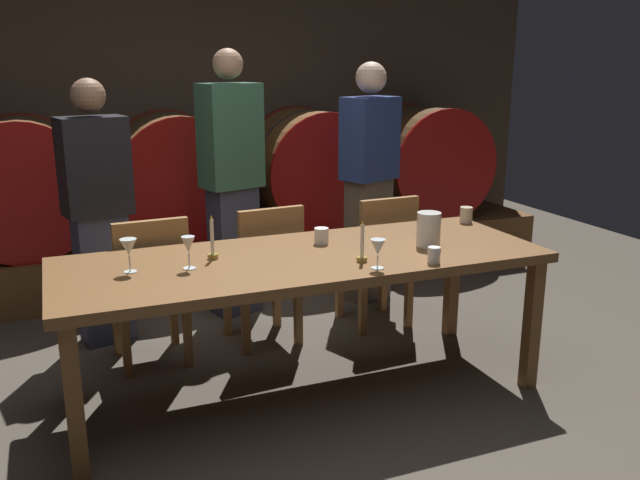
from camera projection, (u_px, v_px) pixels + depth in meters
ground_plane at (277, 421)px, 3.26m from camera, size 8.80×8.80×0.00m
back_wall at (164, 122)px, 5.52m from camera, size 6.77×0.24×2.42m
barrel_shelf at (183, 258)px, 5.30m from camera, size 6.09×0.90×0.37m
wine_barrel_left at (24, 186)px, 4.73m from camera, size 0.97×0.78×0.97m
wine_barrel_center at (175, 176)px, 5.12m from camera, size 0.97×0.78×0.97m
wine_barrel_right at (312, 168)px, 5.52m from camera, size 0.97×0.78×0.97m
wine_barrel_far_right at (424, 161)px, 5.91m from camera, size 0.97×0.78×0.97m
dining_table at (304, 268)px, 3.36m from camera, size 2.43×0.89×0.76m
chair_left at (151, 285)px, 3.73m from camera, size 0.42×0.42×0.88m
chair_center at (265, 269)px, 4.02m from camera, size 0.43×0.43×0.88m
chair_right at (380, 255)px, 4.30m from camera, size 0.42×0.42×0.88m
guest_left at (98, 213)px, 4.00m from camera, size 0.42×0.32×1.61m
guest_center at (232, 183)px, 4.45m from camera, size 0.43×0.34×1.78m
guest_right at (369, 182)px, 4.72m from camera, size 0.44×0.36×1.70m
candle_left at (213, 246)px, 3.27m from camera, size 0.05×0.05×0.22m
candle_right at (362, 250)px, 3.22m from camera, size 0.05×0.05×0.21m
pitcher at (429, 229)px, 3.49m from camera, size 0.13×0.13×0.18m
wine_glass_left at (129, 248)px, 3.05m from camera, size 0.08×0.08×0.16m
wine_glass_center at (188, 246)px, 3.10m from camera, size 0.06×0.06×0.16m
wine_glass_right at (378, 248)px, 3.11m from camera, size 0.07×0.07×0.14m
cup_left at (321, 236)px, 3.55m from camera, size 0.08×0.08×0.08m
cup_center at (434, 255)px, 3.20m from camera, size 0.06×0.06×0.08m
cup_right at (466, 215)px, 4.01m from camera, size 0.07×0.07×0.09m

